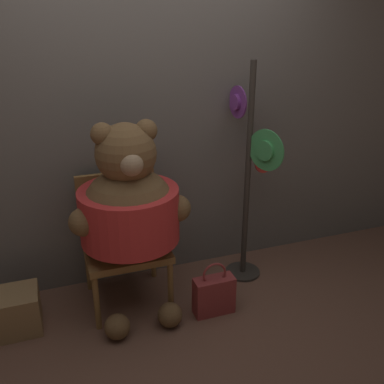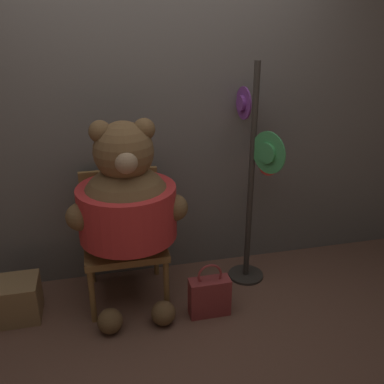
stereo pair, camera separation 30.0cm
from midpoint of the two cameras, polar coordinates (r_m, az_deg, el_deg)
The scene contains 7 objects.
ground_plane at distance 3.10m, azimuth -4.83°, elevation -16.73°, with size 14.00×14.00×0.00m, color brown.
wall_back at distance 3.17m, azimuth -9.13°, elevation 11.71°, with size 8.00×0.10×2.76m.
chair at distance 3.14m, azimuth -11.95°, elevation -5.68°, with size 0.57×0.54×0.92m.
teddy_bear at distance 2.86m, azimuth -11.34°, elevation -2.26°, with size 0.80×0.71×1.36m.
hat_display_rack at distance 3.20m, azimuth 5.24°, elevation 2.32°, with size 0.42×0.58×1.68m.
handbag_on_ground at distance 3.07m, azimuth 0.08°, elevation -13.61°, with size 0.29×0.12×0.40m.
wooden_crate at distance 3.21m, azimuth -24.79°, elevation -14.29°, with size 0.28×0.28×0.28m.
Camera 1 is at (-0.70, -2.29, 1.96)m, focal length 40.00 mm.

